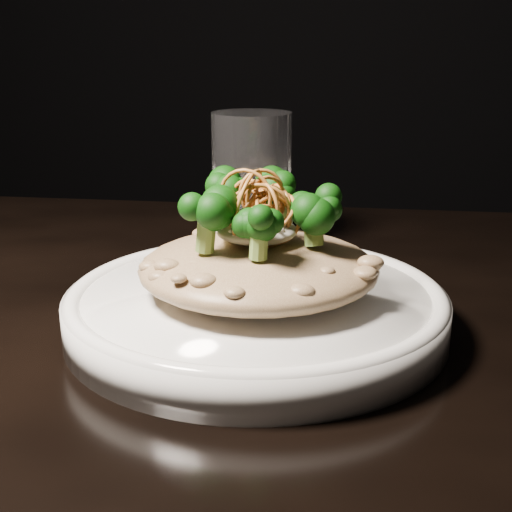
{
  "coord_description": "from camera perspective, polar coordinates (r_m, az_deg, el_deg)",
  "views": [
    {
      "loc": [
        0.01,
        -0.46,
        0.95
      ],
      "look_at": [
        -0.06,
        0.01,
        0.81
      ],
      "focal_mm": 50.0,
      "sensor_mm": 36.0,
      "label": 1
    }
  ],
  "objects": [
    {
      "name": "drinking_glass",
      "position": [
        0.69,
        -0.35,
        5.88
      ],
      "size": [
        0.09,
        0.09,
        0.13
      ],
      "primitive_type": "cylinder",
      "rotation": [
        0.0,
        0.0,
        0.28
      ],
      "color": "white",
      "rests_on": "table"
    },
    {
      "name": "table",
      "position": [
        0.54,
        6.15,
        -14.76
      ],
      "size": [
        1.1,
        0.8,
        0.75
      ],
      "color": "black",
      "rests_on": "ground"
    },
    {
      "name": "risotto",
      "position": [
        0.5,
        0.21,
        -0.91
      ],
      "size": [
        0.17,
        0.17,
        0.04
      ],
      "primitive_type": "ellipsoid",
      "color": "brown",
      "rests_on": "plate"
    },
    {
      "name": "plate",
      "position": [
        0.51,
        0.0,
        -4.42
      ],
      "size": [
        0.27,
        0.27,
        0.03
      ],
      "primitive_type": "cylinder",
      "color": "white",
      "rests_on": "table"
    },
    {
      "name": "broccoli",
      "position": [
        0.49,
        0.05,
        3.64
      ],
      "size": [
        0.12,
        0.12,
        0.04
      ],
      "primitive_type": null,
      "color": "black",
      "rests_on": "risotto"
    },
    {
      "name": "cheese",
      "position": [
        0.49,
        0.05,
        2.06
      ],
      "size": [
        0.06,
        0.06,
        0.02
      ],
      "primitive_type": "ellipsoid",
      "color": "white",
      "rests_on": "risotto"
    },
    {
      "name": "shallots",
      "position": [
        0.48,
        0.03,
        4.6
      ],
      "size": [
        0.05,
        0.05,
        0.03
      ],
      "primitive_type": null,
      "color": "#92531F",
      "rests_on": "cheese"
    }
  ]
}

